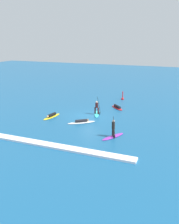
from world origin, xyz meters
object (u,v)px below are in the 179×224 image
surfer_on_red_board (117,107)px  marker_buoy (123,98)px  surfer_on_yellow_board (52,116)px  surfer_on_teal_board (97,111)px  surfer_on_white_board (82,122)px  surfer_on_purple_board (113,133)px

surfer_on_red_board → marker_buoy: size_ratio=1.72×
surfer_on_yellow_board → surfer_on_red_board: bearing=144.4°
surfer_on_teal_board → surfer_on_white_board: surfer_on_teal_board is taller
surfer_on_teal_board → surfer_on_purple_board: bearing=12.1°
surfer_on_yellow_board → surfer_on_white_board: surfer_on_yellow_board is taller
surfer_on_yellow_board → surfer_on_white_board: 4.31m
surfer_on_red_board → surfer_on_yellow_board: size_ratio=0.78×
surfer_on_red_board → surfer_on_white_board: 7.71m
surfer_on_red_board → marker_buoy: bearing=-36.6°
surfer_on_purple_board → surfer_on_yellow_board: size_ratio=0.92×
surfer_on_red_board → surfer_on_yellow_board: surfer_on_red_board is taller
surfer_on_purple_board → surfer_on_teal_board: surfer_on_teal_board is taller
surfer_on_purple_board → marker_buoy: bearing=-141.3°
surfer_on_white_board → surfer_on_purple_board: bearing=-69.8°
surfer_on_red_board → marker_buoy: (-0.61, 5.14, 0.07)m
surfer_on_red_board → marker_buoy: marker_buoy is taller
surfer_on_teal_board → surfer_on_red_board: surfer_on_teal_board is taller
surfer_on_teal_board → surfer_on_red_board: (1.56, 3.77, -0.31)m
surfer_on_teal_board → marker_buoy: surfer_on_teal_board is taller
surfer_on_teal_board → surfer_on_white_board: 3.72m
surfer_on_white_board → marker_buoy: (1.39, 12.58, 0.10)m
surfer_on_red_board → surfer_on_teal_board: bearing=114.1°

